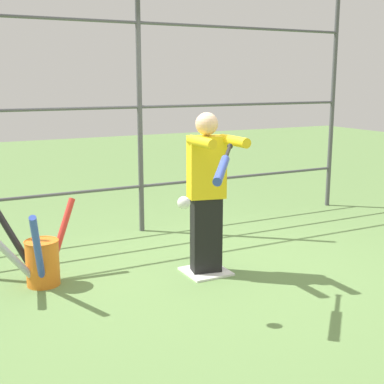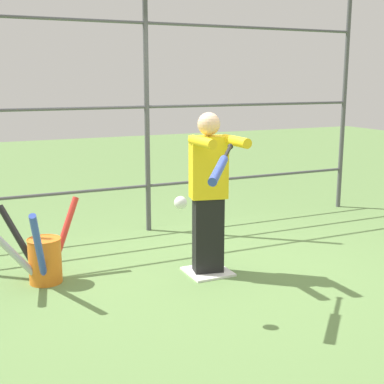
# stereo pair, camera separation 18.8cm
# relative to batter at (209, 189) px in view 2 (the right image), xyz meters

# --- Properties ---
(ground_plane) EXTENTS (24.00, 24.00, 0.00)m
(ground_plane) POSITION_rel_batter_xyz_m (0.00, -0.02, -0.81)
(ground_plane) COLOR #608447
(home_plate) EXTENTS (0.40, 0.40, 0.02)m
(home_plate) POSITION_rel_batter_xyz_m (0.00, -0.02, -0.80)
(home_plate) COLOR white
(home_plate) RESTS_ON ground
(fence_backstop) EXTENTS (5.81, 0.06, 2.95)m
(fence_backstop) POSITION_rel_batter_xyz_m (0.00, -1.62, 0.66)
(fence_backstop) COLOR #4C4C51
(fence_backstop) RESTS_ON ground
(batter) EXTENTS (0.38, 0.56, 1.50)m
(batter) POSITION_rel_batter_xyz_m (0.00, 0.00, 0.00)
(batter) COLOR black
(batter) RESTS_ON ground
(baseball_bat_swinging) EXTENTS (0.56, 0.71, 0.20)m
(baseball_bat_swinging) POSITION_rel_batter_xyz_m (0.31, 0.79, 0.34)
(baseball_bat_swinging) COLOR black
(softball_in_flight) EXTENTS (0.10, 0.10, 0.10)m
(softball_in_flight) POSITION_rel_batter_xyz_m (0.62, 0.76, 0.09)
(softball_in_flight) COLOR white
(bat_bucket) EXTENTS (0.96, 0.97, 0.77)m
(bat_bucket) POSITION_rel_batter_xyz_m (1.45, -0.41, -0.56)
(bat_bucket) COLOR orange
(bat_bucket) RESTS_ON ground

